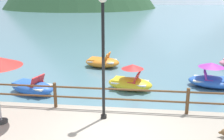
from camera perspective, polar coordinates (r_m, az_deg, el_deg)
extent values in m
plane|color=slate|center=(47.56, 5.95, 10.71)|extent=(200.00, 200.00, 0.00)
cylinder|color=brown|center=(10.12, -12.01, -5.25)|extent=(0.12, 0.12, 0.95)
cylinder|color=brown|center=(9.74, 15.78, -6.40)|extent=(0.12, 0.12, 0.95)
cylinder|color=brown|center=(9.52, 1.62, -4.13)|extent=(23.80, 0.07, 0.07)
cylinder|color=brown|center=(9.66, 1.60, -6.25)|extent=(23.80, 0.07, 0.07)
cylinder|color=black|center=(8.59, -1.87, 1.36)|extent=(0.10, 0.10, 3.83)
cylinder|color=black|center=(9.24, -1.76, -9.82)|extent=(0.20, 0.20, 0.12)
cylinder|color=#333333|center=(9.67, -22.43, -10.03)|extent=(0.40, 0.40, 0.08)
ellipsoid|color=brown|center=(8.71, 22.09, -12.24)|extent=(0.12, 0.09, 0.08)
ellipsoid|color=yellow|center=(12.88, 3.86, -2.96)|extent=(2.31, 1.51, 0.58)
cube|color=silver|center=(12.85, 3.87, -2.53)|extent=(1.81, 1.22, 0.06)
cube|color=red|center=(13.00, 4.81, -2.00)|extent=(0.47, 0.47, 0.08)
cube|color=red|center=(12.90, 5.61, -1.15)|extent=(0.28, 0.43, 0.43)
cube|color=red|center=(12.59, 4.34, -2.61)|extent=(0.47, 0.47, 0.08)
cube|color=red|center=(12.48, 5.16, -1.73)|extent=(0.28, 0.43, 0.43)
cube|color=yellow|center=(12.98, 1.36, -2.03)|extent=(0.61, 0.86, 0.12)
cone|color=red|center=(12.60, 4.41, 0.74)|extent=(1.24, 1.24, 0.22)
ellipsoid|color=blue|center=(14.15, 20.55, -2.36)|extent=(2.52, 1.78, 0.51)
cube|color=silver|center=(14.13, 20.59, -2.02)|extent=(1.98, 1.44, 0.06)
cube|color=purple|center=(13.85, 19.92, -2.01)|extent=(0.48, 0.48, 0.08)
cube|color=purple|center=(13.78, 19.26, -1.07)|extent=(0.29, 0.44, 0.43)
cube|color=purple|center=(14.35, 19.92, -1.38)|extent=(0.48, 0.48, 0.08)
cube|color=purple|center=(14.29, 19.29, -0.47)|extent=(0.29, 0.44, 0.43)
cone|color=purple|center=(13.91, 20.43, 1.04)|extent=(1.50, 1.50, 0.22)
ellipsoid|color=blue|center=(12.91, -16.61, -3.55)|extent=(2.45, 1.72, 0.60)
cube|color=silver|center=(12.88, -16.64, -3.12)|extent=(1.93, 1.38, 0.06)
cube|color=red|center=(12.91, -15.47, -2.65)|extent=(0.50, 0.50, 0.08)
cube|color=red|center=(12.73, -14.92, -1.82)|extent=(0.32, 0.44, 0.43)
cube|color=red|center=(12.60, -16.74, -3.22)|extent=(0.50, 0.50, 0.08)
cube|color=red|center=(12.41, -16.19, -2.39)|extent=(0.32, 0.44, 0.43)
cube|color=blue|center=(13.26, -18.68, -2.47)|extent=(0.70, 0.88, 0.12)
ellipsoid|color=orange|center=(16.78, -2.07, 1.66)|extent=(2.31, 1.63, 0.60)
cube|color=silver|center=(16.75, -2.07, 2.01)|extent=(1.81, 1.33, 0.06)
cube|color=orange|center=(16.94, -1.29, 2.43)|extent=(0.45, 0.45, 0.08)
cube|color=orange|center=(16.85, -0.70, 3.12)|extent=(0.26, 0.42, 0.43)
cube|color=orange|center=(16.44, -1.80, 1.99)|extent=(0.45, 0.45, 0.08)
cube|color=orange|center=(16.34, -1.20, 2.70)|extent=(0.26, 0.42, 0.43)
cube|color=orange|center=(16.91, -3.99, 2.33)|extent=(0.59, 1.01, 0.12)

